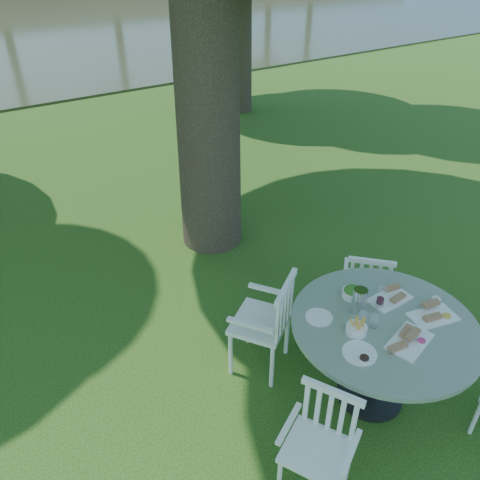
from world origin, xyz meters
name	(u,v)px	position (x,y,z in m)	size (l,w,h in m)	color
ground	(251,316)	(0.00, 0.00, 0.00)	(140.00, 140.00, 0.00)	#173A0C
table	(382,337)	(0.24, -1.42, 0.69)	(1.45, 1.45, 0.85)	black
chair_ne	(367,284)	(0.87, -0.73, 0.51)	(0.59, 0.60, 0.86)	white
chair_nw	(271,319)	(-0.26, -0.65, 0.58)	(0.67, 0.66, 0.98)	white
chair_sw	(323,436)	(-0.65, -1.71, 0.51)	(0.56, 0.57, 0.86)	white
tableware	(375,313)	(0.22, -1.33, 0.89)	(1.10, 0.85, 0.22)	white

